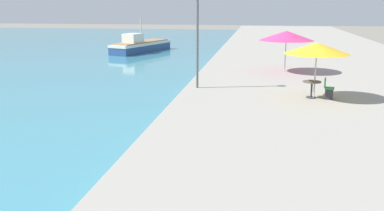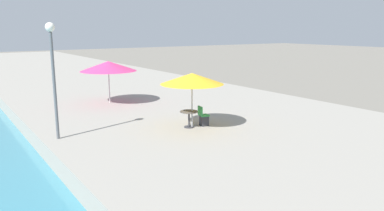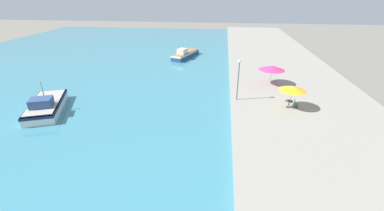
{
  "view_description": "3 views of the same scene",
  "coord_description": "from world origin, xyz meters",
  "px_view_note": "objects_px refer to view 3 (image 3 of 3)",
  "views": [
    {
      "loc": [
        3.65,
        1.01,
        4.85
      ],
      "look_at": [
        1.5,
        14.46,
        1.59
      ],
      "focal_mm": 40.0,
      "sensor_mm": 36.0,
      "label": 1
    },
    {
      "loc": [
        -3.03,
        6.61,
        5.11
      ],
      "look_at": [
        6.04,
        19.95,
        1.79
      ],
      "focal_mm": 35.0,
      "sensor_mm": 36.0,
      "label": 2
    },
    {
      "loc": [
        -1.16,
        -5.42,
        12.15
      ],
      "look_at": [
        -4.0,
        18.0,
        1.39
      ],
      "focal_mm": 24.0,
      "sensor_mm": 36.0,
      "label": 3
    }
  ],
  "objects_px": {
    "cafe_umbrella_pink": "(293,88)",
    "cafe_chair_left": "(296,105)",
    "cafe_umbrella_white": "(272,68)",
    "fishing_boat_mid": "(185,54)",
    "cafe_table": "(289,103)",
    "fishing_boat_near": "(46,105)",
    "lamppost": "(239,73)"
  },
  "relations": [
    {
      "from": "cafe_umbrella_pink",
      "to": "cafe_chair_left",
      "type": "xyz_separation_m",
      "value": [
        0.61,
        -0.03,
        -1.87
      ]
    },
    {
      "from": "cafe_umbrella_pink",
      "to": "cafe_chair_left",
      "type": "height_order",
      "value": "cafe_umbrella_pink"
    },
    {
      "from": "cafe_umbrella_white",
      "to": "fishing_boat_mid",
      "type": "bearing_deg",
      "value": 130.6
    },
    {
      "from": "cafe_umbrella_pink",
      "to": "fishing_boat_mid",
      "type": "bearing_deg",
      "value": 121.93
    },
    {
      "from": "cafe_table",
      "to": "cafe_chair_left",
      "type": "distance_m",
      "value": 0.75
    },
    {
      "from": "cafe_umbrella_white",
      "to": "cafe_table",
      "type": "xyz_separation_m",
      "value": [
        0.79,
        -7.25,
        -1.66
      ]
    },
    {
      "from": "cafe_table",
      "to": "fishing_boat_near",
      "type": "bearing_deg",
      "value": -174.56
    },
    {
      "from": "cafe_table",
      "to": "cafe_umbrella_white",
      "type": "bearing_deg",
      "value": 96.23
    },
    {
      "from": "cafe_umbrella_pink",
      "to": "cafe_umbrella_white",
      "type": "bearing_deg",
      "value": 96.93
    },
    {
      "from": "cafe_umbrella_pink",
      "to": "cafe_table",
      "type": "distance_m",
      "value": 1.66
    },
    {
      "from": "cafe_umbrella_pink",
      "to": "cafe_chair_left",
      "type": "bearing_deg",
      "value": -2.96
    },
    {
      "from": "cafe_table",
      "to": "lamppost",
      "type": "height_order",
      "value": "lamppost"
    },
    {
      "from": "fishing_boat_near",
      "to": "cafe_umbrella_white",
      "type": "height_order",
      "value": "fishing_boat_near"
    },
    {
      "from": "fishing_boat_near",
      "to": "cafe_chair_left",
      "type": "distance_m",
      "value": 26.55
    },
    {
      "from": "fishing_boat_mid",
      "to": "cafe_chair_left",
      "type": "xyz_separation_m",
      "value": [
        14.98,
        -23.1,
        0.4
      ]
    },
    {
      "from": "lamppost",
      "to": "fishing_boat_near",
      "type": "bearing_deg",
      "value": -169.06
    },
    {
      "from": "fishing_boat_mid",
      "to": "cafe_umbrella_white",
      "type": "height_order",
      "value": "fishing_boat_mid"
    },
    {
      "from": "cafe_table",
      "to": "cafe_chair_left",
      "type": "relative_size",
      "value": 0.88
    },
    {
      "from": "fishing_boat_mid",
      "to": "cafe_table",
      "type": "relative_size",
      "value": 10.57
    },
    {
      "from": "cafe_umbrella_white",
      "to": "lamppost",
      "type": "height_order",
      "value": "lamppost"
    },
    {
      "from": "cafe_umbrella_pink",
      "to": "lamppost",
      "type": "distance_m",
      "value": 5.71
    },
    {
      "from": "cafe_umbrella_pink",
      "to": "cafe_table",
      "type": "relative_size",
      "value": 3.47
    },
    {
      "from": "cafe_umbrella_pink",
      "to": "lamppost",
      "type": "xyz_separation_m",
      "value": [
        -5.41,
        1.59,
        0.9
      ]
    },
    {
      "from": "fishing_boat_mid",
      "to": "cafe_umbrella_pink",
      "type": "height_order",
      "value": "fishing_boat_mid"
    },
    {
      "from": "fishing_boat_near",
      "to": "fishing_boat_mid",
      "type": "bearing_deg",
      "value": 44.33
    },
    {
      "from": "fishing_boat_near",
      "to": "cafe_table",
      "type": "bearing_deg",
      "value": -15.97
    },
    {
      "from": "cafe_umbrella_white",
      "to": "cafe_table",
      "type": "relative_size",
      "value": 4.08
    },
    {
      "from": "cafe_umbrella_pink",
      "to": "cafe_umbrella_white",
      "type": "relative_size",
      "value": 0.85
    },
    {
      "from": "fishing_boat_near",
      "to": "cafe_umbrella_pink",
      "type": "relative_size",
      "value": 2.9
    },
    {
      "from": "cafe_umbrella_pink",
      "to": "cafe_chair_left",
      "type": "relative_size",
      "value": 3.05
    },
    {
      "from": "fishing_boat_mid",
      "to": "cafe_umbrella_white",
      "type": "distance_m",
      "value": 20.84
    },
    {
      "from": "cafe_chair_left",
      "to": "cafe_table",
      "type": "bearing_deg",
      "value": -90.0
    }
  ]
}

